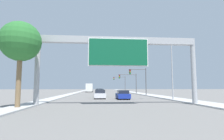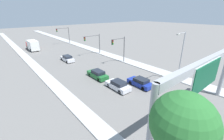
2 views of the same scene
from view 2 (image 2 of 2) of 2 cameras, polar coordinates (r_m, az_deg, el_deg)
The scene contains 13 objects.
sidewalk_right at distance 54.37m, azimuth -11.23°, elevation 8.92°, with size 3.00×120.00×0.15m.
median_strip_left at distance 48.60m, azimuth -30.65°, elevation 4.88°, with size 2.00×120.00×0.15m.
sign_gantry at distance 17.48m, azimuth 31.64°, elevation -1.26°, with size 16.91×0.73×7.13m.
car_mid_center at distance 38.37m, azimuth -16.67°, elevation 4.24°, with size 1.71×4.67×1.45m.
car_mid_left at distance 24.83m, azimuth 10.73°, elevation -4.64°, with size 1.84×4.26×1.37m.
car_near_right at distance 23.46m, azimuth 2.31°, elevation -5.81°, with size 1.77×4.27×1.42m.
car_near_center at distance 27.45m, azimuth -5.51°, elevation -1.64°, with size 1.73×4.63×1.48m.
truck_box_primary at distance 53.75m, azimuth -28.05°, elevation 8.34°, with size 2.37×7.12×3.09m.
traffic_light_near_intersection at distance 34.63m, azimuth 3.16°, elevation 9.12°, with size 3.97×0.32×6.07m.
traffic_light_mid_block at distance 42.12m, azimuth -6.81°, elevation 10.90°, with size 5.19×0.32×5.60m.
traffic_light_far_intersection at distance 59.74m, azimuth -17.59°, elevation 13.39°, with size 4.90×0.32×6.06m.
palm_tree_foreground at distance 9.17m, azimuth 25.28°, elevation -18.22°, with size 3.51×3.51×7.64m.
street_lamp_right at distance 27.30m, azimuth 24.80°, elevation 5.88°, with size 2.60×0.28×8.45m.
Camera 2 is at (-15.82, 13.22, 11.35)m, focal length 24.00 mm.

